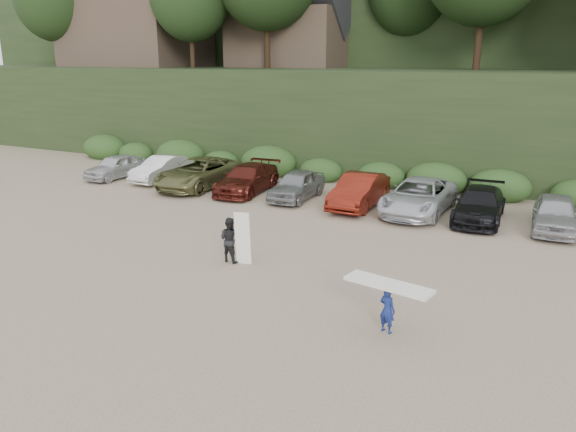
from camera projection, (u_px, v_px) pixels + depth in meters
The scene contains 4 objects.
ground at pixel (292, 288), 17.11m from camera, with size 120.00×120.00×0.00m, color tan.
parked_cars at pixel (462, 203), 24.06m from camera, with size 39.43×5.90×1.62m.
child_surfer at pixel (388, 299), 14.13m from camera, with size 2.33×1.03×1.35m.
adult_surfer at pixel (231, 239), 19.08m from camera, with size 1.25×0.67×1.85m.
Camera 1 is at (7.04, -14.19, 6.82)m, focal length 35.00 mm.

